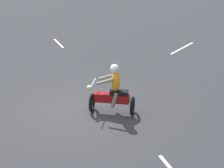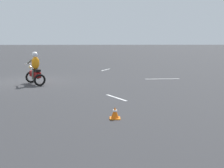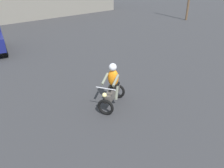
{
  "view_description": "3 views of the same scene",
  "coord_description": "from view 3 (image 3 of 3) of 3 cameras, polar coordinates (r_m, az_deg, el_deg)",
  "views": [
    {
      "loc": [
        8.65,
        9.17,
        6.43
      ],
      "look_at": [
        -0.62,
        0.95,
        1.0
      ],
      "focal_mm": 70.0,
      "sensor_mm": 36.0,
      "label": 1
    },
    {
      "loc": [
        -4.18,
        16.7,
        2.52
      ],
      "look_at": [
        -4.4,
        6.57,
        0.9
      ],
      "focal_mm": 50.0,
      "sensor_mm": 36.0,
      "label": 2
    },
    {
      "loc": [
        -13.42,
        7.44,
        4.28
      ],
      "look_at": [
        -8.18,
        12.19,
        0.9
      ],
      "focal_mm": 35.0,
      "sensor_mm": 36.0,
      "label": 3
    }
  ],
  "objects": [
    {
      "name": "motorcycle_rider_background",
      "position": [
        7.95,
        0.09,
        -1.03
      ],
      "size": [
        1.54,
        1.1,
        1.66
      ],
      "rotation": [
        0.0,
        0.0,
        1.96
      ],
      "color": "black",
      "rests_on": "ground"
    }
  ]
}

